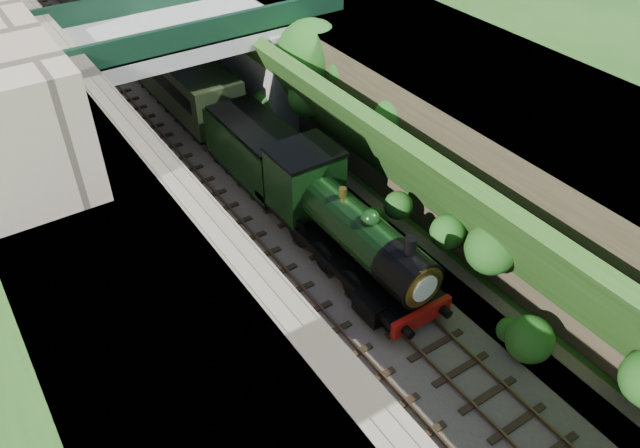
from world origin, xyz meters
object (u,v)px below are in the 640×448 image
(road_bridge, at_px, (192,62))
(locomotive, at_px, (344,226))
(tree, at_px, (311,55))
(tender, at_px, (257,152))

(road_bridge, bearing_deg, locomotive, -88.92)
(tree, height_order, tender, tree)
(tree, relative_size, tender, 1.10)
(road_bridge, relative_size, locomotive, 1.56)
(tender, bearing_deg, road_bridge, 92.36)
(locomotive, distance_m, tender, 7.37)
(road_bridge, bearing_deg, tree, -37.97)
(tree, xyz_separation_m, locomotive, (-4.71, -9.69, -2.75))
(road_bridge, distance_m, locomotive, 13.75)
(road_bridge, bearing_deg, tender, -87.64)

